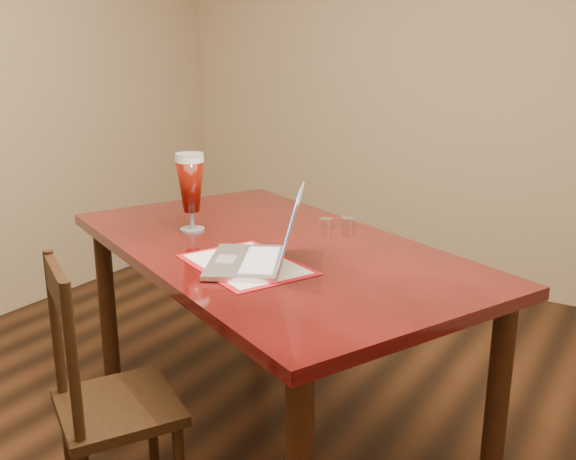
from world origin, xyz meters
The scene contains 2 objects.
dining_table centered at (-0.21, 0.36, 0.74)m, with size 2.01×1.63×1.15m.
dining_chair centered at (-0.39, -0.32, 0.44)m, with size 0.53×0.52×0.93m.
Camera 1 is at (1.10, -1.60, 1.56)m, focal length 40.00 mm.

